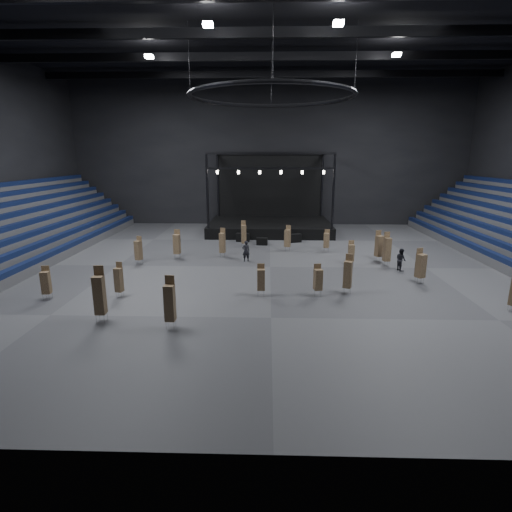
{
  "coord_description": "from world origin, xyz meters",
  "views": [
    {
      "loc": [
        -0.23,
        -31.2,
        8.77
      ],
      "look_at": [
        -1.1,
        -2.0,
        1.4
      ],
      "focal_mm": 28.0,
      "sensor_mm": 36.0,
      "label": 1
    }
  ],
  "objects_px": {
    "flight_case_right": "(295,238)",
    "chair_stack_6": "(177,244)",
    "chair_stack_7": "(46,282)",
    "man_center": "(246,251)",
    "chair_stack_15": "(421,265)",
    "chair_stack_0": "(379,245)",
    "chair_stack_13": "(348,274)",
    "chair_stack_3": "(318,279)",
    "chair_stack_14": "(170,302)",
    "flight_case_mid": "(262,241)",
    "chair_stack_9": "(327,240)",
    "chair_stack_11": "(222,242)",
    "crew_member": "(401,260)",
    "flight_case_left": "(243,237)",
    "chair_stack_16": "(387,249)",
    "chair_stack_2": "(244,234)",
    "chair_stack_1": "(138,250)",
    "chair_stack_4": "(288,238)",
    "stage": "(270,218)",
    "chair_stack_10": "(261,279)",
    "chair_stack_17": "(119,279)",
    "chair_stack_8": "(100,294)",
    "chair_stack_5": "(351,252)"
  },
  "relations": [
    {
      "from": "flight_case_right",
      "to": "chair_stack_6",
      "type": "height_order",
      "value": "chair_stack_6"
    },
    {
      "from": "chair_stack_7",
      "to": "flight_case_right",
      "type": "bearing_deg",
      "value": 37.14
    },
    {
      "from": "flight_case_right",
      "to": "man_center",
      "type": "relative_size",
      "value": 0.72
    },
    {
      "from": "chair_stack_7",
      "to": "chair_stack_15",
      "type": "distance_m",
      "value": 24.82
    },
    {
      "from": "chair_stack_0",
      "to": "chair_stack_13",
      "type": "xyz_separation_m",
      "value": [
        -4.22,
        -8.29,
        -0.04
      ]
    },
    {
      "from": "chair_stack_3",
      "to": "chair_stack_14",
      "type": "bearing_deg",
      "value": -159.7
    },
    {
      "from": "flight_case_mid",
      "to": "chair_stack_14",
      "type": "relative_size",
      "value": 0.39
    },
    {
      "from": "chair_stack_6",
      "to": "chair_stack_7",
      "type": "bearing_deg",
      "value": -113.55
    },
    {
      "from": "chair_stack_3",
      "to": "chair_stack_7",
      "type": "relative_size",
      "value": 0.97
    },
    {
      "from": "chair_stack_3",
      "to": "chair_stack_9",
      "type": "relative_size",
      "value": 0.99
    },
    {
      "from": "chair_stack_11",
      "to": "crew_member",
      "type": "bearing_deg",
      "value": -4.29
    },
    {
      "from": "chair_stack_9",
      "to": "man_center",
      "type": "bearing_deg",
      "value": -135.96
    },
    {
      "from": "chair_stack_7",
      "to": "chair_stack_11",
      "type": "relative_size",
      "value": 0.83
    },
    {
      "from": "flight_case_left",
      "to": "chair_stack_16",
      "type": "distance_m",
      "value": 15.35
    },
    {
      "from": "chair_stack_6",
      "to": "chair_stack_2",
      "type": "bearing_deg",
      "value": 45.96
    },
    {
      "from": "man_center",
      "to": "flight_case_right",
      "type": "bearing_deg",
      "value": -137.87
    },
    {
      "from": "chair_stack_1",
      "to": "chair_stack_9",
      "type": "height_order",
      "value": "chair_stack_1"
    },
    {
      "from": "chair_stack_4",
      "to": "crew_member",
      "type": "height_order",
      "value": "chair_stack_4"
    },
    {
      "from": "chair_stack_15",
      "to": "chair_stack_2",
      "type": "bearing_deg",
      "value": 115.6
    },
    {
      "from": "stage",
      "to": "chair_stack_10",
      "type": "distance_m",
      "value": 23.14
    },
    {
      "from": "chair_stack_2",
      "to": "chair_stack_14",
      "type": "distance_m",
      "value": 19.34
    },
    {
      "from": "stage",
      "to": "flight_case_left",
      "type": "height_order",
      "value": "stage"
    },
    {
      "from": "chair_stack_17",
      "to": "chair_stack_10",
      "type": "bearing_deg",
      "value": 16.27
    },
    {
      "from": "chair_stack_4",
      "to": "chair_stack_7",
      "type": "distance_m",
      "value": 20.76
    },
    {
      "from": "chair_stack_15",
      "to": "chair_stack_17",
      "type": "height_order",
      "value": "chair_stack_15"
    },
    {
      "from": "chair_stack_7",
      "to": "chair_stack_8",
      "type": "xyz_separation_m",
      "value": [
        4.78,
        -3.28,
        0.43
      ]
    },
    {
      "from": "flight_case_mid",
      "to": "chair_stack_11",
      "type": "relative_size",
      "value": 0.43
    },
    {
      "from": "chair_stack_7",
      "to": "chair_stack_10",
      "type": "relative_size",
      "value": 1.02
    },
    {
      "from": "stage",
      "to": "flight_case_left",
      "type": "xyz_separation_m",
      "value": [
        -2.83,
        -6.52,
        -1.01
      ]
    },
    {
      "from": "chair_stack_10",
      "to": "chair_stack_1",
      "type": "bearing_deg",
      "value": 141.56
    },
    {
      "from": "flight_case_mid",
      "to": "chair_stack_2",
      "type": "relative_size",
      "value": 0.42
    },
    {
      "from": "chair_stack_2",
      "to": "chair_stack_16",
      "type": "bearing_deg",
      "value": -37.85
    },
    {
      "from": "flight_case_mid",
      "to": "flight_case_left",
      "type": "bearing_deg",
      "value": 142.81
    },
    {
      "from": "chair_stack_5",
      "to": "chair_stack_13",
      "type": "xyz_separation_m",
      "value": [
        -1.6,
        -6.84,
        0.23
      ]
    },
    {
      "from": "chair_stack_1",
      "to": "crew_member",
      "type": "distance_m",
      "value": 21.11
    },
    {
      "from": "chair_stack_6",
      "to": "chair_stack_10",
      "type": "bearing_deg",
      "value": -45.57
    },
    {
      "from": "chair_stack_4",
      "to": "chair_stack_14",
      "type": "distance_m",
      "value": 18.96
    },
    {
      "from": "chair_stack_0",
      "to": "chair_stack_10",
      "type": "height_order",
      "value": "chair_stack_0"
    },
    {
      "from": "flight_case_right",
      "to": "chair_stack_17",
      "type": "bearing_deg",
      "value": -125.8
    },
    {
      "from": "chair_stack_1",
      "to": "man_center",
      "type": "height_order",
      "value": "chair_stack_1"
    },
    {
      "from": "chair_stack_17",
      "to": "chair_stack_14",
      "type": "bearing_deg",
      "value": -33.31
    },
    {
      "from": "chair_stack_2",
      "to": "chair_stack_8",
      "type": "height_order",
      "value": "chair_stack_8"
    },
    {
      "from": "stage",
      "to": "flight_case_left",
      "type": "bearing_deg",
      "value": -113.48
    },
    {
      "from": "chair_stack_5",
      "to": "chair_stack_9",
      "type": "distance_m",
      "value": 5.03
    },
    {
      "from": "flight_case_left",
      "to": "chair_stack_5",
      "type": "relative_size",
      "value": 0.64
    },
    {
      "from": "flight_case_right",
      "to": "flight_case_left",
      "type": "bearing_deg",
      "value": 178.75
    },
    {
      "from": "stage",
      "to": "chair_stack_11",
      "type": "bearing_deg",
      "value": -108.01
    },
    {
      "from": "flight_case_left",
      "to": "chair_stack_16",
      "type": "relative_size",
      "value": 0.47
    },
    {
      "from": "chair_stack_5",
      "to": "chair_stack_10",
      "type": "bearing_deg",
      "value": -131.48
    },
    {
      "from": "chair_stack_0",
      "to": "chair_stack_2",
      "type": "xyz_separation_m",
      "value": [
        -11.78,
        5.17,
        -0.05
      ]
    }
  ]
}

